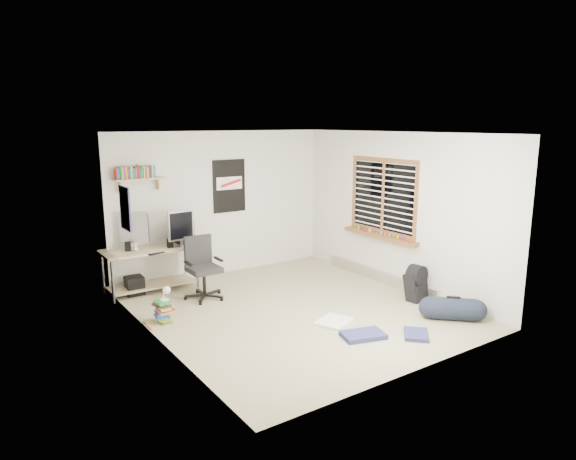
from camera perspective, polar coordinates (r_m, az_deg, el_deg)
floor at (r=7.47m, az=0.82°, el=-8.87°), size 4.00×4.50×0.01m
ceiling at (r=6.99m, az=0.89°, el=10.75°), size 4.00×4.50×0.01m
back_wall at (r=9.03m, az=-7.41°, el=2.93°), size 4.00×0.01×2.50m
left_wall at (r=6.22m, az=-14.45°, el=-1.46°), size 0.01×4.50×2.50m
right_wall at (r=8.42m, az=12.09°, el=2.11°), size 0.01×4.50×2.50m
desk at (r=8.46m, az=-14.97°, el=-4.14°), size 1.60×1.01×0.68m
monitor_left at (r=8.26m, az=-16.65°, el=-0.68°), size 0.42×0.35×0.48m
monitor_right at (r=8.23m, az=-11.77°, el=-0.49°), size 0.44×0.15×0.47m
pc_tower at (r=8.52m, az=-11.62°, el=-0.12°), size 0.23×0.45×0.46m
keyboard at (r=8.15m, az=-14.08°, el=-2.36°), size 0.45×0.24×0.02m
speaker_left at (r=8.25m, az=-17.37°, el=-1.87°), size 0.11×0.11×0.17m
speaker_right at (r=8.30m, az=-12.96°, el=-1.53°), size 0.09×0.09×0.17m
office_chair at (r=7.88m, az=-9.34°, el=-4.13°), size 0.65×0.65×0.96m
wall_shelf at (r=8.31m, az=-16.13°, el=5.47°), size 0.80×0.22×0.24m
poster_back_wall at (r=9.04m, az=-6.54°, el=4.88°), size 0.62×0.03×0.92m
poster_left_wall at (r=7.30m, az=-17.65°, el=2.31°), size 0.02×0.42×0.60m
window at (r=8.56m, az=10.45°, el=3.69°), size 0.10×1.50×1.26m
baseboard_heater at (r=8.86m, az=10.14°, el=-5.05°), size 0.08×2.50×0.18m
backpack at (r=8.04m, az=14.03°, el=-6.17°), size 0.36×0.31×0.44m
duffel_bag at (r=7.42m, az=17.82°, el=-8.44°), size 0.44×0.44×0.60m
tshirt at (r=7.02m, az=5.14°, el=-10.11°), size 0.57×0.54×0.04m
jeans_a at (r=6.63m, az=8.36°, el=-11.46°), size 0.60×0.47×0.06m
jeans_b at (r=6.79m, az=14.05°, el=-11.19°), size 0.48×0.48×0.05m
book_stack at (r=7.15m, az=-13.71°, el=-8.87°), size 0.46×0.39×0.28m
desk_lamp at (r=7.07m, az=-13.59°, el=-7.14°), size 0.18×0.22×0.19m
subwoofer at (r=8.41m, az=-16.68°, el=-5.94°), size 0.27×0.27×0.30m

